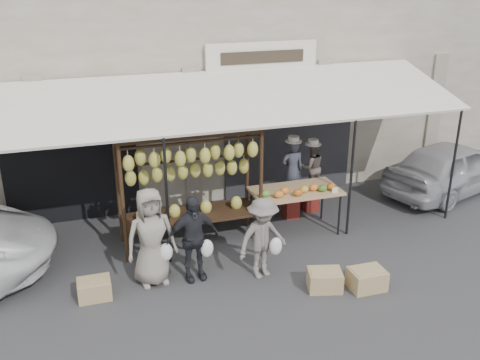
% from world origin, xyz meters
% --- Properties ---
extents(ground_plane, '(90.00, 90.00, 0.00)m').
position_xyz_m(ground_plane, '(0.00, 0.00, 0.00)').
color(ground_plane, '#2D2D30').
extents(shophouse, '(24.00, 6.15, 7.30)m').
position_xyz_m(shophouse, '(-0.00, 6.50, 3.65)').
color(shophouse, '#B4AC9D').
rests_on(shophouse, ground_plane).
extents(awning, '(10.00, 2.35, 2.92)m').
position_xyz_m(awning, '(0.01, 2.28, 2.57)').
color(awning, silver).
rests_on(awning, ground_plane).
extents(banana_rack, '(2.60, 0.90, 2.24)m').
position_xyz_m(banana_rack, '(-0.47, 1.73, 1.57)').
color(banana_rack, black).
rests_on(banana_rack, ground_plane).
extents(produce_table, '(1.70, 0.90, 1.04)m').
position_xyz_m(produce_table, '(1.55, 1.50, 0.88)').
color(produce_table, '#A68258').
rests_on(produce_table, ground_plane).
extents(vendor_left, '(0.47, 0.31, 1.28)m').
position_xyz_m(vendor_left, '(1.76, 2.20, 1.04)').
color(vendor_left, '#353846').
rests_on(vendor_left, stool_left).
extents(vendor_right, '(0.54, 0.44, 1.08)m').
position_xyz_m(vendor_right, '(2.29, 2.41, 0.97)').
color(vendor_right, '#5C504A').
rests_on(vendor_right, stool_right).
extents(customer_left, '(0.87, 0.62, 1.67)m').
position_xyz_m(customer_left, '(-1.38, 0.59, 0.83)').
color(customer_left, gray).
rests_on(customer_left, ground_plane).
extents(customer_mid, '(0.91, 0.44, 1.50)m').
position_xyz_m(customer_mid, '(-0.72, 0.51, 0.75)').
color(customer_mid, '#232429').
rests_on(customer_mid, ground_plane).
extents(customer_right, '(1.02, 0.74, 1.42)m').
position_xyz_m(customer_right, '(0.39, 0.22, 0.71)').
color(customer_right, slate).
rests_on(customer_right, ground_plane).
extents(stool_left, '(0.31, 0.31, 0.40)m').
position_xyz_m(stool_left, '(1.76, 2.20, 0.20)').
color(stool_left, maroon).
rests_on(stool_left, ground_plane).
extents(stool_right, '(0.33, 0.33, 0.43)m').
position_xyz_m(stool_right, '(2.29, 2.41, 0.22)').
color(stool_right, maroon).
rests_on(stool_right, ground_plane).
extents(crate_near_a, '(0.63, 0.54, 0.32)m').
position_xyz_m(crate_near_a, '(1.22, -0.46, 0.16)').
color(crate_near_a, tan).
rests_on(crate_near_a, ground_plane).
extents(crate_near_b, '(0.56, 0.43, 0.34)m').
position_xyz_m(crate_near_b, '(1.88, -0.66, 0.17)').
color(crate_near_b, tan).
rests_on(crate_near_b, ground_plane).
extents(crate_far, '(0.51, 0.39, 0.31)m').
position_xyz_m(crate_far, '(-2.34, 0.43, 0.15)').
color(crate_far, tan).
rests_on(crate_far, ground_plane).
extents(sedan, '(3.85, 2.46, 1.22)m').
position_xyz_m(sedan, '(5.78, 2.32, 0.61)').
color(sedan, '#A8A7AD').
rests_on(sedan, ground_plane).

